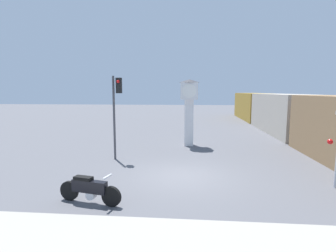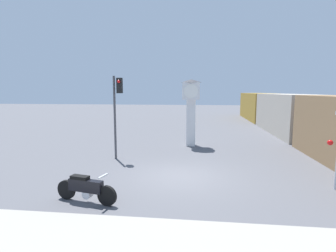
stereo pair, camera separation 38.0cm
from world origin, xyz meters
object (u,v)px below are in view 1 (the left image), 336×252
Objects in this scene: clock_tower at (189,102)px; traffic_light at (116,103)px; motorcycle at (89,189)px; freight_train at (281,113)px.

traffic_light is at bearing -133.53° from clock_tower.
clock_tower reaches higher than motorcycle.
traffic_light reaches higher than motorcycle.
traffic_light reaches higher than freight_train.
motorcycle is 6.19m from traffic_light.
clock_tower is 1.00× the size of traffic_light.
clock_tower is (3.12, 9.59, 2.47)m from motorcycle.
clock_tower is at bearing 46.47° from traffic_light.
freight_train is at bearing 67.65° from motorcycle.
traffic_light is (-3.79, -3.99, 0.09)m from clock_tower.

